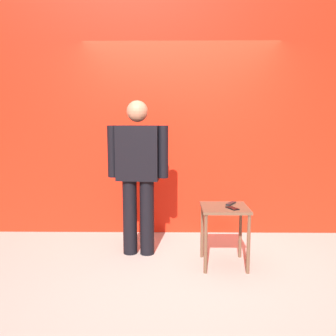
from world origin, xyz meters
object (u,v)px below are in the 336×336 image
object	(u,v)px
side_table	(224,217)
tv_remote	(231,204)
standing_person	(138,170)
cell_phone	(232,208)

from	to	relation	value
side_table	tv_remote	xyz separation A→B (m)	(0.08, 0.09, 0.12)
standing_person	tv_remote	xyz separation A→B (m)	(1.00, -0.22, -0.33)
standing_person	tv_remote	distance (m)	1.07
tv_remote	side_table	bearing A→B (deg)	-98.78
standing_person	side_table	distance (m)	1.07
standing_person	tv_remote	size ratio (longest dim) A/B	10.11
side_table	cell_phone	xyz separation A→B (m)	(0.06, -0.09, 0.12)
side_table	cell_phone	size ratio (longest dim) A/B	4.35
standing_person	tv_remote	bearing A→B (deg)	-12.58
standing_person	cell_phone	distance (m)	1.11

